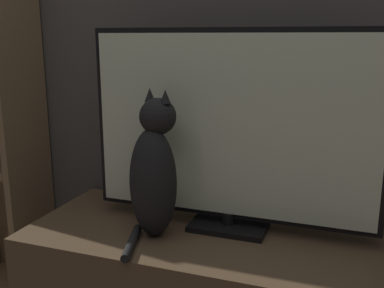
# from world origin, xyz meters

# --- Properties ---
(tv) EXTENTS (1.02, 0.16, 0.70)m
(tv) POSITION_xyz_m (0.07, 0.97, 0.85)
(tv) COLOR black
(tv) RESTS_ON tv_stand
(cat) EXTENTS (0.21, 0.32, 0.51)m
(cat) POSITION_xyz_m (-0.16, 0.83, 0.71)
(cat) COLOR black
(cat) RESTS_ON tv_stand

